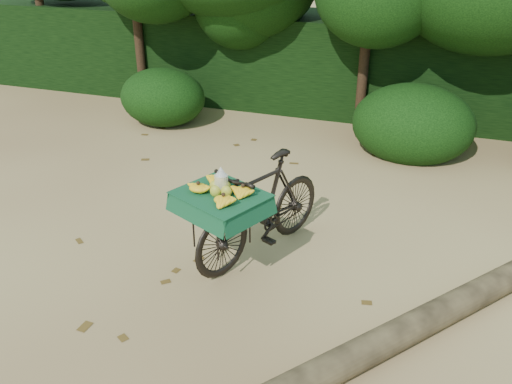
% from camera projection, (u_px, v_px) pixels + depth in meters
% --- Properties ---
extents(ground, '(80.00, 80.00, 0.00)m').
position_uv_depth(ground, '(229.00, 284.00, 5.76)').
color(ground, tan).
rests_on(ground, ground).
extents(vendor_bicycle, '(1.45, 2.06, 1.20)m').
position_uv_depth(vendor_bicycle, '(260.00, 207.00, 6.01)').
color(vendor_bicycle, black).
rests_on(vendor_bicycle, ground).
extents(fallen_log, '(2.64, 3.21, 0.28)m').
position_uv_depth(fallen_log, '(404.00, 332.00, 4.89)').
color(fallen_log, brown).
rests_on(fallen_log, ground).
extents(hedge_backdrop, '(26.00, 1.80, 1.80)m').
position_uv_depth(hedge_backdrop, '(345.00, 64.00, 10.66)').
color(hedge_backdrop, black).
rests_on(hedge_backdrop, ground).
extents(tree_row, '(14.50, 2.00, 4.00)m').
position_uv_depth(tree_row, '(305.00, 10.00, 9.67)').
color(tree_row, black).
rests_on(tree_row, ground).
extents(bush_clumps, '(8.80, 1.70, 0.90)m').
position_uv_depth(bush_clumps, '(351.00, 121.00, 9.03)').
color(bush_clumps, black).
rests_on(bush_clumps, ground).
extents(leaf_litter, '(7.00, 7.30, 0.01)m').
position_uv_depth(leaf_litter, '(249.00, 252.00, 6.30)').
color(leaf_litter, '#503A15').
rests_on(leaf_litter, ground).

